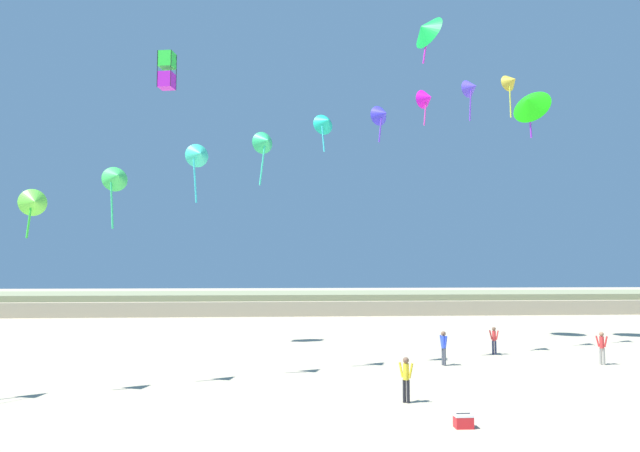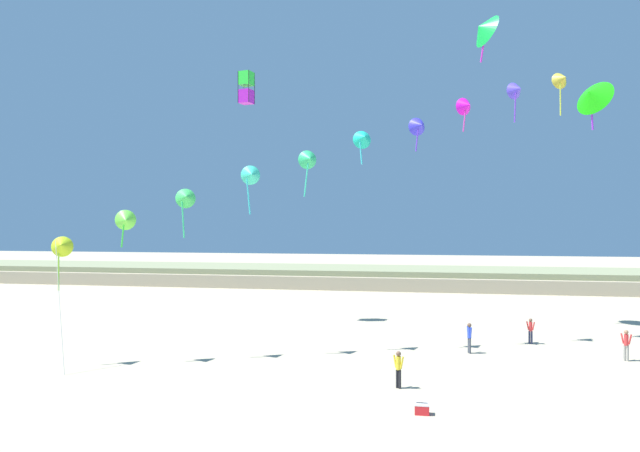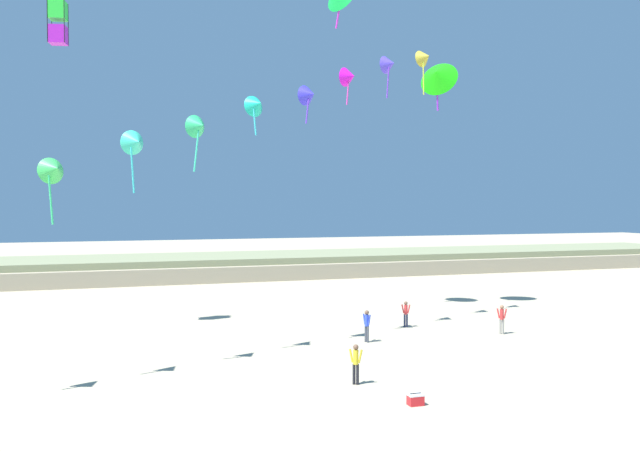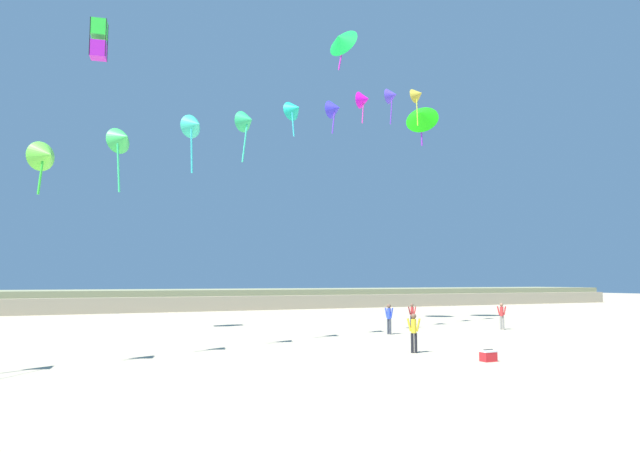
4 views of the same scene
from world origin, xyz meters
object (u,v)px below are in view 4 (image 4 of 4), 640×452
object	(u,v)px
person_far_left	(412,314)
person_near_left	(502,314)
person_near_right	(414,330)
person_mid_center	(389,317)
large_kite_low_lead	(421,116)
large_kite_high_solo	(341,40)
beach_cooler	(488,356)
large_kite_mid_trail	(99,40)

from	to	relation	value
person_far_left	person_near_left	bearing A→B (deg)	-40.62
person_near_left	person_near_right	size ratio (longest dim) A/B	1.00
person_mid_center	person_far_left	bearing A→B (deg)	40.39
person_mid_center	large_kite_low_lead	xyz separation A→B (m)	(9.00, 8.96, 15.51)
person_far_left	large_kite_high_solo	size ratio (longest dim) A/B	0.43
person_near_left	large_kite_high_solo	xyz separation A→B (m)	(-6.65, 9.32, 20.64)
person_near_right	beach_cooler	size ratio (longest dim) A/B	2.91
person_far_left	large_kite_low_lead	xyz separation A→B (m)	(5.06, 5.61, 15.60)
beach_cooler	person_near_left	bearing A→B (deg)	44.93
large_kite_high_solo	large_kite_low_lead	bearing A→B (deg)	-0.10
person_mid_center	large_kite_low_lead	world-z (taller)	large_kite_low_lead
person_near_left	beach_cooler	size ratio (longest dim) A/B	2.92
person_mid_center	large_kite_mid_trail	xyz separation A→B (m)	(-15.83, 7.58, 16.77)
person_mid_center	person_near_left	bearing A→B (deg)	-2.41
person_near_right	person_mid_center	distance (m)	8.63
person_far_left	beach_cooler	distance (m)	15.98
large_kite_low_lead	person_mid_center	bearing A→B (deg)	-135.11
person_mid_center	person_far_left	distance (m)	5.17
beach_cooler	large_kite_mid_trail	bearing A→B (deg)	125.12
large_kite_mid_trail	person_mid_center	bearing A→B (deg)	-25.58
person_mid_center	beach_cooler	xyz separation A→B (m)	(-2.63, -11.20, -0.80)
large_kite_high_solo	person_far_left	bearing A→B (deg)	-67.47
person_near_right	large_kite_high_solo	distance (m)	27.12
beach_cooler	large_kite_high_solo	bearing A→B (deg)	78.15
person_near_left	person_near_right	distance (m)	14.08
person_mid_center	person_far_left	size ratio (longest dim) A/B	1.10
person_near_left	large_kite_mid_trail	world-z (taller)	large_kite_mid_trail
person_near_left	person_mid_center	size ratio (longest dim) A/B	0.97
person_near_right	beach_cooler	world-z (taller)	person_near_right
person_far_left	large_kite_mid_trail	size ratio (longest dim) A/B	0.66
person_far_left	beach_cooler	bearing A→B (deg)	-114.29
person_mid_center	large_kite_mid_trail	world-z (taller)	large_kite_mid_trail
large_kite_mid_trail	large_kite_high_solo	size ratio (longest dim) A/B	0.65
person_mid_center	beach_cooler	bearing A→B (deg)	-103.20
large_kite_mid_trail	beach_cooler	world-z (taller)	large_kite_mid_trail
person_mid_center	large_kite_high_solo	bearing A→B (deg)	79.85
person_near_left	large_kite_low_lead	size ratio (longest dim) A/B	0.44
person_near_left	large_kite_mid_trail	distance (m)	30.42
large_kite_low_lead	large_kite_mid_trail	world-z (taller)	large_kite_mid_trail
large_kite_low_lead	large_kite_high_solo	size ratio (longest dim) A/B	1.04
person_mid_center	large_kite_high_solo	size ratio (longest dim) A/B	0.47
person_mid_center	person_far_left	xyz separation A→B (m)	(3.94, 3.35, -0.09)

